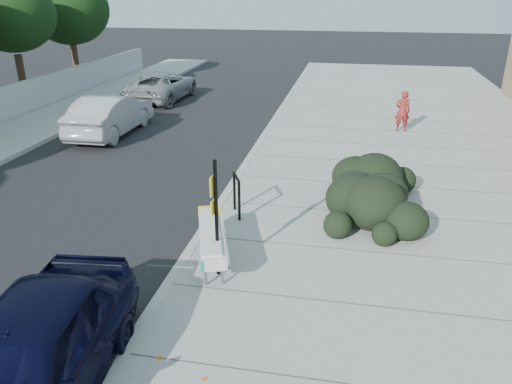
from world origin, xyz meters
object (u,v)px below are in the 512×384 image
suv_silver (162,86)px  bench (211,236)px  pedestrian (403,111)px  sign_post (216,211)px  wagon_silver (111,115)px  bike_rack (237,192)px  sedan_navy (26,363)px

suv_silver → bench: bearing=116.2°
pedestrian → bench: bearing=62.4°
sign_post → wagon_silver: size_ratio=0.51×
bike_rack → suv_silver: 14.86m
bike_rack → suv_silver: (-6.95, 13.13, -0.06)m
bike_rack → sign_post: size_ratio=0.43×
wagon_silver → pedestrian: pedestrian is taller
sedan_navy → pedestrian: 16.31m
sedan_navy → suv_silver: (-5.55, 19.54, -0.09)m
sign_post → suv_silver: 17.47m
sedan_navy → pedestrian: (5.96, 15.18, 0.14)m
bench → sign_post: sign_post is taller
wagon_silver → suv_silver: size_ratio=0.92×
wagon_silver → sedan_navy: bearing=111.5°
bench → sedan_navy: sedan_navy is taller
bench → bike_rack: (0.00, 2.28, 0.05)m
bike_rack → pedestrian: 9.89m
bench → sedan_navy: (-1.40, -4.13, 0.08)m
bench → wagon_silver: wagon_silver is taller
bike_rack → pedestrian: (4.56, 8.77, 0.17)m
bike_rack → sign_post: (0.24, -2.77, 0.75)m
sign_post → pedestrian: bearing=76.4°
wagon_silver → suv_silver: (-0.35, 6.44, -0.07)m
bench → wagon_silver: (-6.60, 8.97, 0.05)m
bench → suv_silver: suv_silver is taller
sedan_navy → pedestrian: pedestrian is taller
bench → bike_rack: 2.28m
sign_post → pedestrian: (4.32, 11.54, -0.58)m
bike_rack → sedan_navy: (-1.40, -6.41, 0.03)m
sedan_navy → bike_rack: bearing=71.9°
sedan_navy → wagon_silver: (-5.20, 13.10, -0.02)m
bike_rack → sign_post: 2.88m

